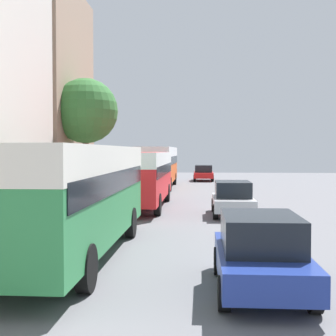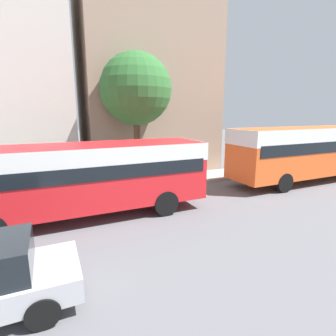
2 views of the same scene
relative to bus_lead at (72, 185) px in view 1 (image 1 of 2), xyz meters
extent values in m
cube|color=gray|center=(-7.10, 16.67, 4.53)|extent=(5.69, 8.69, 12.98)
cube|color=#2D8447|center=(0.00, 0.00, -0.20)|extent=(2.44, 9.80, 2.52)
cube|color=silver|center=(0.00, 0.00, 0.68)|extent=(2.46, 9.85, 0.76)
cube|color=black|center=(0.00, 0.00, 0.11)|extent=(2.49, 9.41, 0.55)
cylinder|color=black|center=(-1.12, 3.04, -1.46)|extent=(0.28, 1.00, 1.00)
cylinder|color=black|center=(1.12, 3.04, -1.46)|extent=(0.28, 1.00, 1.00)
cylinder|color=black|center=(1.12, -3.04, -1.46)|extent=(0.28, 1.00, 1.00)
cube|color=red|center=(0.36, 11.28, -0.30)|extent=(2.54, 9.47, 2.32)
cube|color=white|center=(0.36, 11.28, 0.51)|extent=(2.57, 9.52, 0.70)
cube|color=black|center=(0.36, 11.28, -0.01)|extent=(2.59, 9.09, 0.51)
cylinder|color=black|center=(-0.81, 14.21, -1.46)|extent=(0.28, 1.00, 1.00)
cylinder|color=black|center=(1.53, 14.21, -1.46)|extent=(0.28, 1.00, 1.00)
cylinder|color=black|center=(-0.81, 8.34, -1.46)|extent=(0.28, 1.00, 1.00)
cylinder|color=black|center=(1.53, 8.34, -1.46)|extent=(0.28, 1.00, 1.00)
cube|color=#EA5B23|center=(0.10, 24.31, -0.12)|extent=(2.43, 10.76, 2.68)
cube|color=white|center=(0.10, 24.31, 0.82)|extent=(2.45, 10.81, 0.81)
cube|color=black|center=(0.10, 24.31, 0.21)|extent=(2.48, 10.33, 0.59)
cylinder|color=black|center=(-1.02, 27.65, -1.46)|extent=(0.28, 1.00, 1.00)
cylinder|color=black|center=(1.22, 27.65, -1.46)|extent=(0.28, 1.00, 1.00)
cylinder|color=black|center=(-1.02, 20.97, -1.46)|extent=(0.28, 1.00, 1.00)
cylinder|color=black|center=(1.22, 20.97, -1.46)|extent=(0.28, 1.00, 1.00)
cube|color=#B7B7BC|center=(4.87, 8.61, -1.38)|extent=(1.73, 3.97, 0.52)
cube|color=black|center=(4.87, 8.61, -0.77)|extent=(1.52, 2.18, 0.69)
cylinder|color=black|center=(5.67, 7.38, -1.64)|extent=(0.22, 0.64, 0.64)
cylinder|color=black|center=(4.08, 7.38, -1.64)|extent=(0.22, 0.64, 0.64)
cylinder|color=black|center=(5.67, 9.84, -1.64)|extent=(0.22, 0.64, 0.64)
cylinder|color=black|center=(4.08, 9.84, -1.64)|extent=(0.22, 0.64, 0.64)
cube|color=red|center=(3.73, 33.03, -1.38)|extent=(1.84, 4.36, 0.52)
cube|color=black|center=(3.73, 33.03, -0.78)|extent=(1.62, 2.40, 0.68)
cylinder|color=black|center=(4.57, 31.68, -1.64)|extent=(0.22, 0.64, 0.64)
cylinder|color=black|center=(2.88, 31.68, -1.64)|extent=(0.22, 0.64, 0.64)
cylinder|color=black|center=(4.57, 34.38, -1.64)|extent=(0.22, 0.64, 0.64)
cylinder|color=black|center=(2.88, 34.38, -1.64)|extent=(0.22, 0.64, 0.64)
cube|color=navy|center=(4.66, -2.70, -1.37)|extent=(1.73, 4.02, 0.55)
cube|color=black|center=(4.66, -2.70, -0.74)|extent=(1.53, 2.21, 0.71)
cylinder|color=black|center=(3.87, -1.45, -1.64)|extent=(0.22, 0.64, 0.64)
cylinder|color=black|center=(5.46, -1.45, -1.64)|extent=(0.22, 0.64, 0.64)
cylinder|color=black|center=(3.87, -3.94, -1.64)|extent=(0.22, 0.64, 0.64)
cylinder|color=black|center=(5.46, -3.94, -1.64)|extent=(0.22, 0.64, 0.64)
cylinder|color=#232838|center=(-2.81, 30.78, -1.39)|extent=(0.33, 0.33, 0.84)
cylinder|color=maroon|center=(-2.81, 30.78, -0.62)|extent=(0.41, 0.41, 0.70)
sphere|color=tan|center=(-2.81, 30.78, -0.15)|extent=(0.23, 0.23, 0.23)
cylinder|color=brown|center=(-3.27, 14.63, 0.02)|extent=(0.36, 0.36, 3.66)
sphere|color=#2D662D|center=(-3.27, 14.63, 3.26)|extent=(3.79, 3.79, 3.79)
camera|label=1|loc=(3.44, -12.31, 0.92)|focal=50.00mm
camera|label=2|loc=(10.52, 10.22, 2.03)|focal=28.00mm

